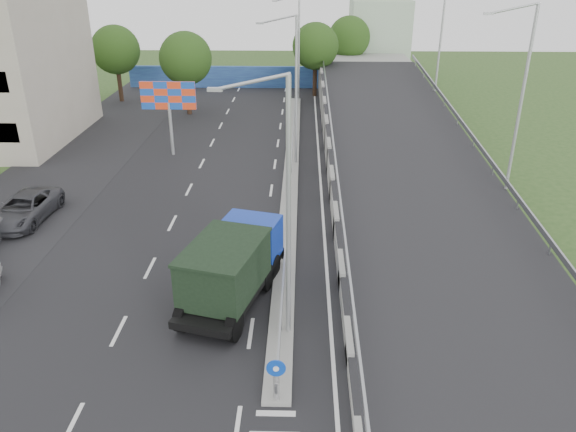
{
  "coord_description": "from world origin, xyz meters",
  "views": [
    {
      "loc": [
        0.78,
        -12.23,
        13.63
      ],
      "look_at": [
        0.11,
        12.44,
        2.2
      ],
      "focal_mm": 35.0,
      "sensor_mm": 36.0,
      "label": 1
    }
  ],
  "objects_px": {
    "sign_bollard": "(276,380)",
    "lamp_post_mid": "(293,84)",
    "billboard": "(169,100)",
    "parked_car_c": "(25,208)",
    "lamp_post_far": "(297,43)",
    "church": "(379,31)",
    "lamp_post_near": "(283,200)",
    "dump_truck": "(233,264)"
  },
  "relations": [
    {
      "from": "lamp_post_far",
      "to": "billboard",
      "type": "bearing_deg",
      "value": -116.84
    },
    {
      "from": "sign_bollard",
      "to": "dump_truck",
      "type": "distance_m",
      "value": 6.75
    },
    {
      "from": "sign_bollard",
      "to": "parked_car_c",
      "type": "bearing_deg",
      "value": 136.63
    },
    {
      "from": "billboard",
      "to": "lamp_post_near",
      "type": "bearing_deg",
      "value": -67.51
    },
    {
      "from": "lamp_post_mid",
      "to": "lamp_post_far",
      "type": "xyz_separation_m",
      "value": [
        0.0,
        20.0,
        0.0
      ]
    },
    {
      "from": "sign_bollard",
      "to": "church",
      "type": "distance_m",
      "value": 58.84
    },
    {
      "from": "lamp_post_mid",
      "to": "lamp_post_far",
      "type": "relative_size",
      "value": 1.0
    },
    {
      "from": "lamp_post_mid",
      "to": "parked_car_c",
      "type": "height_order",
      "value": "lamp_post_mid"
    },
    {
      "from": "sign_bollard",
      "to": "billboard",
      "type": "relative_size",
      "value": 0.3
    },
    {
      "from": "sign_bollard",
      "to": "church",
      "type": "relative_size",
      "value": 0.12
    },
    {
      "from": "lamp_post_near",
      "to": "billboard",
      "type": "height_order",
      "value": "lamp_post_near"
    },
    {
      "from": "lamp_post_near",
      "to": "church",
      "type": "xyz_separation_m",
      "value": [
        9.89,
        54.0,
        -0.5
      ]
    },
    {
      "from": "lamp_post_near",
      "to": "lamp_post_mid",
      "type": "xyz_separation_m",
      "value": [
        0.0,
        20.0,
        0.0
      ]
    },
    {
      "from": "parked_car_c",
      "to": "billboard",
      "type": "bearing_deg",
      "value": 66.41
    },
    {
      "from": "church",
      "to": "lamp_post_far",
      "type": "bearing_deg",
      "value": -125.24
    },
    {
      "from": "lamp_post_mid",
      "to": "church",
      "type": "bearing_deg",
      "value": 73.78
    },
    {
      "from": "lamp_post_near",
      "to": "lamp_post_far",
      "type": "height_order",
      "value": "same"
    },
    {
      "from": "dump_truck",
      "to": "lamp_post_mid",
      "type": "bearing_deg",
      "value": 97.87
    },
    {
      "from": "lamp_post_far",
      "to": "dump_truck",
      "type": "xyz_separation_m",
      "value": [
        -2.26,
        -37.46,
        -4.11
      ]
    },
    {
      "from": "church",
      "to": "lamp_post_mid",
      "type": "bearing_deg",
      "value": -106.22
    },
    {
      "from": "church",
      "to": "billboard",
      "type": "xyz_separation_m",
      "value": [
        -19.0,
        -32.0,
        -1.12
      ]
    },
    {
      "from": "lamp_post_far",
      "to": "dump_truck",
      "type": "relative_size",
      "value": 1.37
    },
    {
      "from": "lamp_post_mid",
      "to": "parked_car_c",
      "type": "relative_size",
      "value": 1.86
    },
    {
      "from": "lamp_post_mid",
      "to": "dump_truck",
      "type": "distance_m",
      "value": 18.08
    },
    {
      "from": "billboard",
      "to": "lamp_post_far",
      "type": "bearing_deg",
      "value": 63.16
    },
    {
      "from": "billboard",
      "to": "dump_truck",
      "type": "bearing_deg",
      "value": -70.6
    },
    {
      "from": "church",
      "to": "parked_car_c",
      "type": "distance_m",
      "value": 50.57
    },
    {
      "from": "sign_bollard",
      "to": "lamp_post_far",
      "type": "height_order",
      "value": "lamp_post_far"
    },
    {
      "from": "sign_bollard",
      "to": "parked_car_c",
      "type": "relative_size",
      "value": 0.31
    },
    {
      "from": "church",
      "to": "dump_truck",
      "type": "bearing_deg",
      "value": -103.28
    },
    {
      "from": "parked_car_c",
      "to": "dump_truck",
      "type": "bearing_deg",
      "value": -28.4
    },
    {
      "from": "parked_car_c",
      "to": "lamp_post_far",
      "type": "bearing_deg",
      "value": 66.07
    },
    {
      "from": "lamp_post_far",
      "to": "billboard",
      "type": "height_order",
      "value": "lamp_post_far"
    },
    {
      "from": "sign_bollard",
      "to": "parked_car_c",
      "type": "height_order",
      "value": "sign_bollard"
    },
    {
      "from": "dump_truck",
      "to": "lamp_post_near",
      "type": "bearing_deg",
      "value": -33.15
    },
    {
      "from": "sign_bollard",
      "to": "lamp_post_far",
      "type": "bearing_deg",
      "value": 89.86
    },
    {
      "from": "sign_bollard",
      "to": "lamp_post_mid",
      "type": "distance_m",
      "value": 24.3
    },
    {
      "from": "lamp_post_far",
      "to": "church",
      "type": "height_order",
      "value": "church"
    },
    {
      "from": "sign_bollard",
      "to": "lamp_post_mid",
      "type": "xyz_separation_m",
      "value": [
        0.11,
        23.83,
        4.77
      ]
    },
    {
      "from": "lamp_post_far",
      "to": "church",
      "type": "bearing_deg",
      "value": 54.76
    },
    {
      "from": "lamp_post_far",
      "to": "lamp_post_mid",
      "type": "bearing_deg",
      "value": -90.0
    },
    {
      "from": "lamp_post_mid",
      "to": "billboard",
      "type": "bearing_deg",
      "value": 167.62
    }
  ]
}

